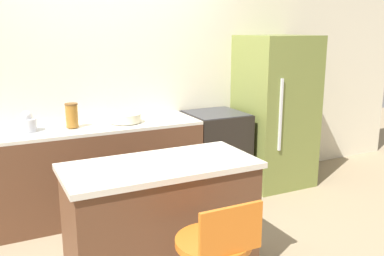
{
  "coord_description": "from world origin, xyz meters",
  "views": [
    {
      "loc": [
        -1.15,
        -3.6,
        1.78
      ],
      "look_at": [
        0.46,
        -0.35,
        0.92
      ],
      "focal_mm": 40.0,
      "sensor_mm": 36.0,
      "label": 1
    }
  ],
  "objects": [
    {
      "name": "oven_range",
      "position": [
        1.07,
        0.32,
        0.44
      ],
      "size": [
        0.6,
        0.62,
        0.89
      ],
      "color": "black",
      "rests_on": "ground_plane"
    },
    {
      "name": "wall_back",
      "position": [
        0.0,
        0.65,
        1.3
      ],
      "size": [
        8.0,
        0.06,
        2.6
      ],
      "color": "beige",
      "rests_on": "ground_plane"
    },
    {
      "name": "back_counter",
      "position": [
        -0.33,
        0.32,
        0.44
      ],
      "size": [
        2.18,
        0.6,
        0.89
      ],
      "color": "brown",
      "rests_on": "ground_plane"
    },
    {
      "name": "kettle",
      "position": [
        -0.83,
        0.3,
        0.96
      ],
      "size": [
        0.16,
        0.16,
        0.19
      ],
      "color": "silver",
      "rests_on": "back_counter"
    },
    {
      "name": "ground_plane",
      "position": [
        0.0,
        0.0,
        0.0
      ],
      "size": [
        14.0,
        14.0,
        0.0
      ],
      "primitive_type": "plane",
      "color": "#998466"
    },
    {
      "name": "refrigerator",
      "position": [
        1.81,
        0.27,
        0.85
      ],
      "size": [
        0.75,
        0.74,
        1.7
      ],
      "color": "olive",
      "rests_on": "ground_plane"
    },
    {
      "name": "mixing_bowl",
      "position": [
        0.06,
        0.3,
        0.93
      ],
      "size": [
        0.3,
        0.3,
        0.08
      ],
      "color": "beige",
      "rests_on": "back_counter"
    },
    {
      "name": "canister_jar",
      "position": [
        -0.44,
        0.3,
        1.0
      ],
      "size": [
        0.12,
        0.12,
        0.22
      ],
      "color": "#9E6623",
      "rests_on": "back_counter"
    },
    {
      "name": "kitchen_island",
      "position": [
        -0.11,
        -1.02,
        0.44
      ],
      "size": [
        1.33,
        0.63,
        0.88
      ],
      "color": "brown",
      "rests_on": "ground_plane"
    }
  ]
}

